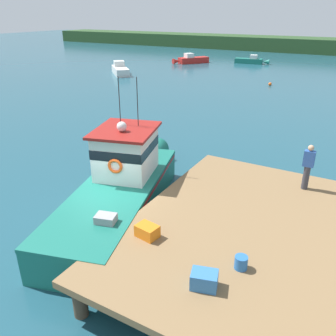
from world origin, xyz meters
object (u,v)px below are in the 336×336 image
deckhand_by_the_boat (308,166)px  moored_boat_outer_mooring (191,60)px  crate_single_far (147,231)px  moored_boat_off_the_point (251,61)px  mooring_buoy_spare_mooring (270,84)px  moored_boat_far_left (120,70)px  main_fishing_boat (122,185)px  crate_stack_mid_dock (204,280)px  bait_bucket (241,263)px

deckhand_by_the_boat → moored_boat_outer_mooring: size_ratio=0.32×
crate_single_far → moored_boat_off_the_point: size_ratio=0.12×
moored_boat_outer_mooring → moored_boat_off_the_point: bearing=26.5°
mooring_buoy_spare_mooring → moored_boat_far_left: bearing=-174.7°
deckhand_by_the_boat → moored_boat_far_left: 33.63m
main_fishing_boat → mooring_buoy_spare_mooring: main_fishing_boat is taller
moored_boat_off_the_point → main_fishing_boat: bearing=-79.1°
crate_stack_mid_dock → moored_boat_outer_mooring: crate_stack_mid_dock is taller
bait_bucket → main_fishing_boat: bearing=155.4°
crate_single_far → deckhand_by_the_boat: 6.15m
crate_single_far → moored_boat_far_left: bearing=128.0°
bait_bucket → mooring_buoy_spare_mooring: (-6.86, 29.33, -1.21)m
crate_single_far → bait_bucket: 2.69m
crate_stack_mid_dock → mooring_buoy_spare_mooring: 31.02m
crate_single_far → moored_boat_outer_mooring: crate_single_far is taller
crate_stack_mid_dock → mooring_buoy_spare_mooring: size_ratio=1.84×
crate_stack_mid_dock → moored_boat_off_the_point: (-12.91, 44.99, -0.98)m
main_fishing_boat → moored_boat_outer_mooring: size_ratio=1.95×
deckhand_by_the_boat → moored_boat_off_the_point: bearing=109.8°
moored_boat_outer_mooring → crate_stack_mid_dock: bearing=-63.5°
bait_bucket → moored_boat_outer_mooring: bearing=117.6°
crate_single_far → bait_bucket: crate_single_far is taller
main_fishing_boat → crate_stack_mid_dock: main_fishing_boat is taller
bait_bucket → deckhand_by_the_boat: bearing=83.8°
main_fishing_boat → crate_single_far: (2.73, -2.49, 0.37)m
moored_boat_off_the_point → moored_boat_far_left: bearing=-123.9°
main_fishing_boat → mooring_buoy_spare_mooring: (-1.44, 26.85, -0.84)m
moored_boat_outer_mooring → mooring_buoy_spare_mooring: bearing=-37.5°
moored_boat_off_the_point → moored_boat_outer_mooring: moored_boat_outer_mooring is taller
bait_bucket → deckhand_by_the_boat: (0.57, 5.16, 0.69)m
deckhand_by_the_boat → moored_boat_far_left: size_ratio=0.34×
bait_bucket → moored_boat_far_left: bearing=131.3°
crate_single_far → moored_boat_far_left: 35.18m
crate_stack_mid_dock → bait_bucket: crate_stack_mid_dock is taller
crate_single_far → crate_stack_mid_dock: bearing=-24.9°
crate_single_far → moored_boat_far_left: (-21.65, 27.72, -0.88)m
main_fishing_boat → moored_boat_off_the_point: size_ratio=2.06×
main_fishing_boat → bait_bucket: 5.97m
crate_stack_mid_dock → moored_boat_outer_mooring: 46.04m
crate_single_far → deckhand_by_the_boat: (3.26, 5.17, 0.68)m
crate_stack_mid_dock → bait_bucket: size_ratio=1.76×
moored_boat_outer_mooring → moored_boat_far_left: (-3.31, -12.48, 0.02)m
crate_single_far → mooring_buoy_spare_mooring: bearing=98.1°
bait_bucket → moored_boat_far_left: 36.89m
bait_bucket → moored_boat_off_the_point: bearing=107.0°
bait_bucket → mooring_buoy_spare_mooring: size_ratio=1.04×
mooring_buoy_spare_mooring → moored_boat_outer_mooring: bearing=142.5°
mooring_buoy_spare_mooring → crate_stack_mid_dock: bearing=-78.2°
crate_stack_mid_dock → bait_bucket: (0.52, 1.02, -0.03)m
crate_single_far → crate_stack_mid_dock: crate_stack_mid_dock is taller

